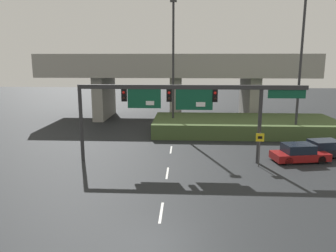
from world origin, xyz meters
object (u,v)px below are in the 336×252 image
(highway_light_pole_far, at_px, (302,48))
(parked_sedan_near_right, at_px, (299,153))
(speed_limit_sign, at_px, (260,145))
(highway_light_pole_near, at_px, (173,64))
(signal_gantry, at_px, (183,99))
(parked_sedan_mid_right, at_px, (325,149))

(highway_light_pole_far, xyz_separation_m, parked_sedan_near_right, (-2.07, -7.42, -8.33))
(speed_limit_sign, xyz_separation_m, parked_sedan_near_right, (3.46, 1.44, -1.04))
(highway_light_pole_far, bearing_deg, highway_light_pole_near, 166.12)
(signal_gantry, bearing_deg, highway_light_pole_far, 35.72)
(highway_light_pole_far, bearing_deg, speed_limit_sign, -121.99)
(signal_gantry, bearing_deg, highway_light_pole_near, 95.99)
(signal_gantry, relative_size, parked_sedan_near_right, 3.79)
(speed_limit_sign, distance_m, highway_light_pole_near, 14.88)
(highway_light_pole_near, bearing_deg, parked_sedan_mid_right, -34.71)
(speed_limit_sign, bearing_deg, highway_light_pole_near, 119.95)
(parked_sedan_mid_right, bearing_deg, speed_limit_sign, -166.87)
(speed_limit_sign, distance_m, parked_sedan_near_right, 3.89)
(parked_sedan_near_right, distance_m, parked_sedan_mid_right, 3.03)
(signal_gantry, relative_size, parked_sedan_mid_right, 3.66)
(highway_light_pole_far, bearing_deg, signal_gantry, -144.28)
(highway_light_pole_near, distance_m, parked_sedan_mid_right, 17.14)
(highway_light_pole_near, distance_m, highway_light_pole_far, 12.87)
(highway_light_pole_near, height_order, parked_sedan_near_right, highway_light_pole_near)
(signal_gantry, xyz_separation_m, highway_light_pole_far, (11.23, 8.07, 4.04))
(highway_light_pole_near, relative_size, parked_sedan_near_right, 3.07)
(speed_limit_sign, relative_size, parked_sedan_mid_right, 0.55)
(highway_light_pole_near, height_order, highway_light_pole_far, highway_light_pole_far)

